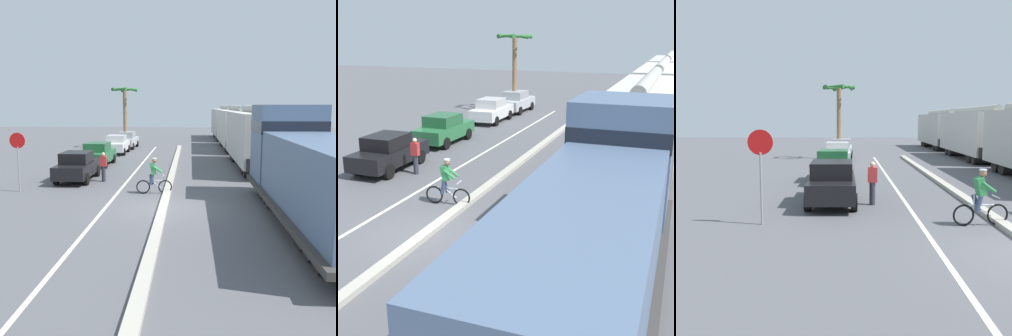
# 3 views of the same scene
# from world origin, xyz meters

# --- Properties ---
(ground_plane) EXTENTS (120.00, 120.00, 0.00)m
(ground_plane) POSITION_xyz_m (0.00, 0.00, 0.00)
(ground_plane) COLOR #56565B
(median_curb) EXTENTS (0.36, 36.00, 0.16)m
(median_curb) POSITION_xyz_m (0.00, 6.00, 0.08)
(median_curb) COLOR #B2AD9E
(median_curb) RESTS_ON ground
(lane_stripe) EXTENTS (0.14, 36.00, 0.01)m
(lane_stripe) POSITION_xyz_m (-2.40, 6.00, 0.00)
(lane_stripe) COLOR silver
(lane_stripe) RESTS_ON ground
(locomotive) EXTENTS (3.10, 11.61, 4.20)m
(locomotive) POSITION_xyz_m (5.43, -1.25, 1.80)
(locomotive) COLOR slate
(locomotive) RESTS_ON ground
(hopper_car_lead) EXTENTS (2.90, 10.60, 4.18)m
(hopper_car_lead) POSITION_xyz_m (5.43, 10.91, 2.08)
(hopper_car_lead) COLOR beige
(hopper_car_lead) RESTS_ON ground
(hopper_car_middle) EXTENTS (2.90, 10.60, 4.18)m
(hopper_car_middle) POSITION_xyz_m (5.43, 22.51, 2.08)
(hopper_car_middle) COLOR beige
(hopper_car_middle) RESTS_ON ground
(hopper_car_trailing) EXTENTS (2.90, 10.60, 4.18)m
(hopper_car_trailing) POSITION_xyz_m (5.43, 34.11, 2.08)
(hopper_car_trailing) COLOR beige
(hopper_car_trailing) RESTS_ON ground
(parked_car_black) EXTENTS (1.86, 4.21, 1.62)m
(parked_car_black) POSITION_xyz_m (-5.21, 5.74, 0.82)
(parked_car_black) COLOR black
(parked_car_black) RESTS_ON ground
(parked_car_green) EXTENTS (1.91, 4.24, 1.62)m
(parked_car_green) POSITION_xyz_m (-5.36, 11.25, 0.82)
(parked_car_green) COLOR #286B3D
(parked_car_green) RESTS_ON ground
(parked_car_white) EXTENTS (1.87, 4.22, 1.62)m
(parked_car_white) POSITION_xyz_m (-5.31, 18.09, 0.82)
(parked_car_white) COLOR silver
(parked_car_white) RESTS_ON ground
(parked_car_silver) EXTENTS (1.93, 4.25, 1.62)m
(parked_car_silver) POSITION_xyz_m (-5.16, 22.61, 0.82)
(parked_car_silver) COLOR #B7BABF
(parked_car_silver) RESTS_ON ground
(cyclist) EXTENTS (1.71, 0.49, 1.71)m
(cyclist) POSITION_xyz_m (-0.65, 2.64, 0.82)
(cyclist) COLOR black
(cyclist) RESTS_ON ground
(stop_sign) EXTENTS (0.76, 0.08, 2.88)m
(stop_sign) POSITION_xyz_m (-7.23, 2.72, 2.02)
(stop_sign) COLOR gray
(stop_sign) RESTS_ON ground
(palm_tree_near) EXTENTS (2.61, 2.73, 5.94)m
(palm_tree_near) POSITION_xyz_m (-5.33, 22.72, 4.55)
(palm_tree_near) COLOR #846647
(palm_tree_near) RESTS_ON ground
(pedestrian_by_cars) EXTENTS (0.34, 0.22, 1.62)m
(pedestrian_by_cars) POSITION_xyz_m (-3.70, 5.52, 0.85)
(pedestrian_by_cars) COLOR #33333D
(pedestrian_by_cars) RESTS_ON ground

